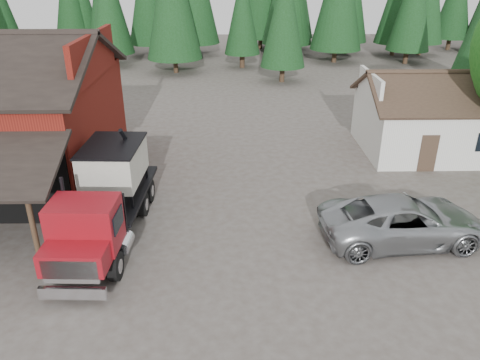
{
  "coord_description": "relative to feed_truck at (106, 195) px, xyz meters",
  "views": [
    {
      "loc": [
        1.37,
        -12.14,
        10.02
      ],
      "look_at": [
        1.72,
        5.28,
        1.8
      ],
      "focal_mm": 35.0,
      "sensor_mm": 36.0,
      "label": 1
    }
  ],
  "objects": [
    {
      "name": "ground",
      "position": [
        3.49,
        -4.03,
        -1.8
      ],
      "size": [
        120.0,
        120.0,
        0.0
      ],
      "primitive_type": "plane",
      "color": "#4B433B",
      "rests_on": "ground"
    },
    {
      "name": "farmhouse",
      "position": [
        16.49,
        8.97,
        -0.13
      ],
      "size": [
        8.6,
        6.42,
        4.65
      ],
      "color": "silver",
      "rests_on": "ground"
    },
    {
      "name": "conifer_backdrop",
      "position": [
        3.49,
        37.97,
        -1.8
      ],
      "size": [
        76.0,
        16.0,
        16.0
      ],
      "primitive_type": null,
      "color": "#113311",
      "rests_on": "ground"
    },
    {
      "name": "near_pine_b",
      "position": [
        9.49,
        25.97,
        4.09
      ],
      "size": [
        3.96,
        3.96,
        10.4
      ],
      "color": "#382619",
      "rests_on": "ground"
    },
    {
      "name": "feed_truck",
      "position": [
        0.0,
        0.0,
        0.0
      ],
      "size": [
        2.64,
        8.61,
        3.85
      ],
      "rotation": [
        0.0,
        0.0,
        -0.04
      ],
      "color": "black",
      "rests_on": "ground"
    },
    {
      "name": "silver_car",
      "position": [
        11.49,
        -0.62,
        -0.91
      ],
      "size": [
        6.66,
        3.54,
        1.78
      ],
      "primitive_type": "imported",
      "rotation": [
        0.0,
        0.0,
        1.66
      ],
      "color": "#9A9DA1",
      "rests_on": "ground"
    }
  ]
}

